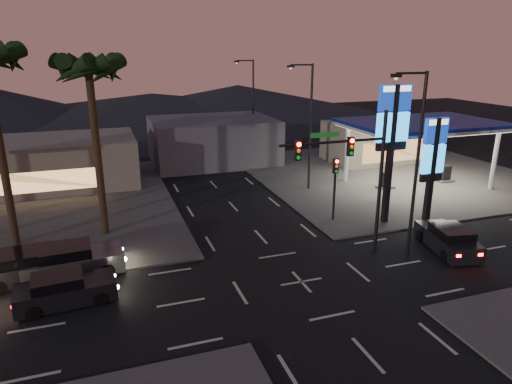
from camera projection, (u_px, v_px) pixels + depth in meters
name	position (u px, v px, depth m)	size (l,w,h in m)	color
ground	(301.00, 282.00, 22.62)	(140.00, 140.00, 0.00)	black
corner_lot_ne	(388.00, 174.00, 42.02)	(24.00, 24.00, 0.12)	#47443F
gas_station	(422.00, 126.00, 36.91)	(12.20, 8.20, 5.47)	silver
convenience_store	(377.00, 142.00, 46.57)	(10.00, 6.00, 4.00)	#726B5B
pylon_sign_tall	(392.00, 127.00, 28.31)	(2.20, 0.35, 9.00)	black
pylon_sign_short	(433.00, 155.00, 28.71)	(1.60, 0.35, 7.00)	black
traffic_signal_mast	(354.00, 164.00, 24.02)	(6.10, 0.39, 8.00)	black
pedestal_signal	(335.00, 179.00, 29.75)	(0.32, 0.39, 4.30)	black
streetlight_near	(415.00, 155.00, 23.93)	(2.14, 0.25, 10.00)	black
streetlight_mid	(308.00, 120.00, 35.64)	(2.14, 0.25, 10.00)	black
streetlight_far	(251.00, 102.00, 48.27)	(2.14, 0.25, 10.00)	black
palm_a	(89.00, 79.00, 25.55)	(4.41, 4.41, 10.86)	black
building_far_west	(35.00, 164.00, 37.48)	(16.00, 8.00, 4.00)	#726B5B
building_far_mid	(213.00, 141.00, 46.02)	(12.00, 9.00, 4.40)	#4C4C51
hill_right	(238.00, 99.00, 80.64)	(50.00, 50.00, 5.00)	black
hill_center	(152.00, 106.00, 76.11)	(60.00, 60.00, 4.00)	black
car_lane_a_front	(64.00, 290.00, 20.54)	(4.52, 2.17, 1.44)	black
car_lane_b_front	(72.00, 261.00, 23.15)	(5.08, 2.37, 1.62)	#4D4D4F
car_lane_b_mid	(33.00, 266.00, 22.61)	(5.08, 2.45, 1.61)	black
suv_station	(448.00, 239.00, 25.93)	(2.78, 4.78, 1.50)	black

